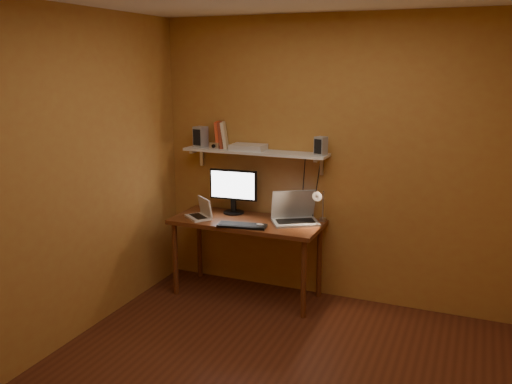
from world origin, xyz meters
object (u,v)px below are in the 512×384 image
at_px(shelf_camera, 214,146).
at_px(router, 248,147).
at_px(desk, 247,229).
at_px(monitor, 233,189).
at_px(mouse, 260,225).
at_px(keyboard, 242,226).
at_px(desk_lamp, 320,202).
at_px(speaker_right, 321,146).
at_px(speaker_left, 201,137).
at_px(laptop, 295,214).
at_px(wall_shelf, 255,152).
at_px(netbook, 201,212).

height_order(shelf_camera, router, shelf_camera).
distance_m(desk, monitor, 0.43).
xyz_separation_m(mouse, router, (-0.26, 0.36, 0.64)).
xyz_separation_m(desk, mouse, (0.20, -0.16, 0.10)).
bearing_deg(keyboard, desk_lamp, 19.59).
distance_m(monitor, desk_lamp, 0.88).
bearing_deg(speaker_right, desk, -145.99).
xyz_separation_m(desk_lamp, speaker_right, (-0.02, 0.05, 0.50)).
height_order(keyboard, shelf_camera, shelf_camera).
xyz_separation_m(keyboard, router, (-0.12, 0.41, 0.64)).
distance_m(desk, speaker_right, 1.03).
xyz_separation_m(desk, speaker_left, (-0.58, 0.20, 0.81)).
bearing_deg(router, keyboard, -74.30).
height_order(laptop, router, router).
relative_size(wall_shelf, shelf_camera, 14.13).
bearing_deg(router, netbook, -140.09).
bearing_deg(monitor, speaker_right, -2.97).
relative_size(desk, speaker_right, 8.51).
bearing_deg(router, laptop, -9.67).
height_order(desk, shelf_camera, shelf_camera).
bearing_deg(netbook, desk, 51.07).
bearing_deg(speaker_left, netbook, -51.72).
distance_m(wall_shelf, monitor, 0.43).
distance_m(desk_lamp, router, 0.86).
xyz_separation_m(speaker_right, router, (-0.71, 0.02, -0.06)).
bearing_deg(speaker_left, router, 11.05).
height_order(mouse, desk_lamp, desk_lamp).
bearing_deg(desk, desk_lamp, 10.81).
relative_size(shelf_camera, router, 0.31).
distance_m(laptop, shelf_camera, 1.01).
height_order(netbook, keyboard, netbook).
bearing_deg(shelf_camera, monitor, 10.59).
bearing_deg(laptop, netbook, 162.62).
xyz_separation_m(laptop, desk_lamp, (0.23, 0.01, 0.13)).
relative_size(monitor, mouse, 5.28).
relative_size(wall_shelf, laptop, 2.82).
bearing_deg(desk_lamp, monitor, 177.22).
bearing_deg(speaker_left, mouse, -13.52).
height_order(netbook, router, router).
relative_size(desk, keyboard, 3.22).
bearing_deg(desk_lamp, netbook, -168.27).
height_order(monitor, desk_lamp, monitor).
bearing_deg(shelf_camera, router, 11.15).
bearing_deg(desk, wall_shelf, 90.00).
relative_size(wall_shelf, mouse, 15.55).
bearing_deg(desk, shelf_camera, 161.10).
xyz_separation_m(wall_shelf, desk_lamp, (0.66, -0.07, -0.40)).
relative_size(mouse, router, 0.28).
distance_m(wall_shelf, laptop, 0.69).
xyz_separation_m(desk, keyboard, (0.05, -0.21, 0.10)).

